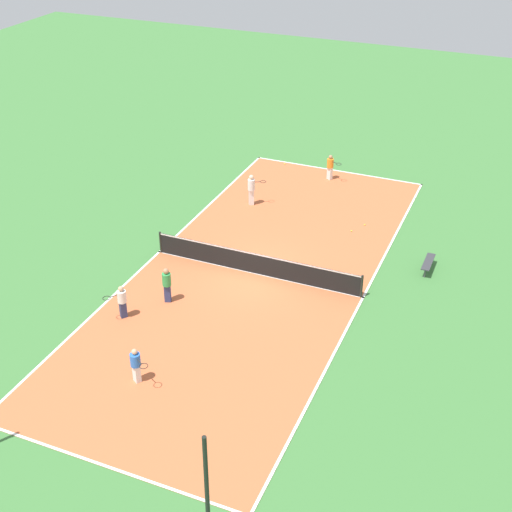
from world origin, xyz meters
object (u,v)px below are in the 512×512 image
tennis_net (256,263)px  tennis_ball_near_net (351,231)px  player_center_orange (330,166)px  player_near_blue (136,364)px  bench (428,263)px  player_far_white (122,300)px  tennis_ball_left_sideline (285,164)px  tennis_ball_right_alley (365,225)px  player_near_white (252,188)px  tennis_ball_far_baseline (203,245)px  fence_post_back_left (207,497)px  player_far_green (167,283)px

tennis_net → tennis_ball_near_net: 5.95m
player_center_orange → player_near_blue: bearing=-69.4°
bench → player_far_white: (10.37, 8.18, 0.44)m
player_center_orange → player_far_white: size_ratio=0.99×
tennis_ball_left_sideline → tennis_ball_near_net: bearing=132.9°
player_far_white → tennis_ball_left_sideline: 16.50m
player_far_white → tennis_ball_right_alley: size_ratio=20.94×
bench → player_near_white: (9.58, -2.87, 0.58)m
player_center_orange → tennis_ball_far_baseline: bearing=-85.0°
tennis_ball_right_alley → tennis_ball_left_sideline: same height
player_far_white → tennis_ball_left_sideline: player_far_white is taller
player_near_blue → player_center_orange: bearing=116.7°
fence_post_back_left → player_near_blue: bearing=-44.1°
player_center_orange → tennis_ball_right_alley: (-3.22, 4.46, -0.76)m
tennis_ball_near_net → tennis_net: bearing=62.3°
bench → player_center_orange: size_ratio=1.07×
tennis_ball_right_alley → fence_post_back_left: (-1.06, 19.36, 2.04)m
player_far_green → tennis_ball_far_baseline: player_far_green is taller
player_far_green → player_near_blue: bearing=87.0°
player_far_white → tennis_ball_far_baseline: player_far_white is taller
player_near_blue → tennis_ball_far_baseline: bearing=132.7°
tennis_net → fence_post_back_left: (-4.24, 13.26, 1.54)m
tennis_ball_right_alley → tennis_ball_left_sideline: 8.22m
tennis_net → fence_post_back_left: size_ratio=2.26×
bench → player_near_white: 10.02m
player_near_white → tennis_ball_right_alley: (-5.97, -0.06, -0.91)m
player_near_blue → tennis_ball_near_net: size_ratio=20.46×
tennis_ball_right_alley → player_near_white: bearing=0.5°
tennis_net → tennis_ball_far_baseline: (3.20, -1.25, -0.50)m
tennis_ball_left_sideline → player_near_blue: bearing=95.7°
player_near_white → tennis_ball_near_net: player_near_white is taller
tennis_net → tennis_ball_near_net: tennis_net is taller
bench → player_near_blue: bearing=-34.9°
bench → tennis_ball_far_baseline: bench is taller
bench → tennis_ball_right_alley: size_ratio=22.25×
tennis_ball_right_alley → tennis_ball_near_net: same height
bench → player_near_white: player_near_white is taller
bench → tennis_ball_far_baseline: (10.00, 1.93, -0.33)m
player_near_blue → tennis_ball_right_alley: (-4.26, -14.21, -0.75)m
player_near_white → tennis_ball_right_alley: player_near_white is taller
tennis_ball_far_baseline → tennis_net: bearing=158.7°
player_near_white → tennis_ball_right_alley: size_ratio=24.21×
bench → tennis_ball_right_alley: bearing=-129.0°
player_center_orange → tennis_ball_near_net: player_center_orange is taller
player_near_white → tennis_net: bearing=-93.8°
player_center_orange → fence_post_back_left: size_ratio=0.34×
player_center_orange → tennis_ball_right_alley: player_center_orange is taller
player_near_white → tennis_ball_near_net: size_ratio=24.21×
tennis_ball_near_net → tennis_ball_far_baseline: 7.18m
player_center_orange → tennis_ball_far_baseline: (3.17, 9.31, -0.76)m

